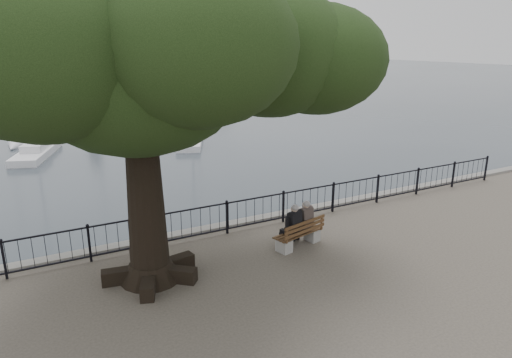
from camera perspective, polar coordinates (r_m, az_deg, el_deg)
harbor at (r=15.14m, az=-0.89°, el=-7.15°), size 260.00×260.00×1.20m
railing at (r=14.33m, az=0.00°, el=-3.99°), size 22.06×0.06×1.00m
bench at (r=13.19m, az=5.46°, el=-7.20°), size 1.67×0.84×0.85m
person_left at (r=12.95m, az=4.41°, el=-6.08°), size 0.48×0.72×1.34m
person_right at (r=13.27m, az=5.84°, el=-5.55°), size 0.48×0.72×1.34m
tree at (r=10.80m, az=-10.87°, el=16.25°), size 10.41×7.27×8.50m
lion_monument at (r=60.02m, az=-20.34°, el=11.45°), size 5.86×5.86×8.67m
sailboat_b at (r=30.67m, az=-25.78°, el=3.20°), size 3.33×5.84×11.63m
sailboat_c at (r=31.36m, az=-8.18°, el=4.96°), size 3.61×5.65×11.04m
sailboat_f at (r=40.69m, az=-19.38°, el=6.85°), size 3.09×5.18×9.91m
sailboat_g at (r=47.98m, az=-7.36°, el=9.02°), size 1.85×5.48×10.24m
sailboat_h at (r=52.41m, az=-28.97°, el=7.85°), size 2.18×6.30×15.09m
far_shore at (r=94.36m, az=-8.50°, el=14.95°), size 30.00×8.60×9.18m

